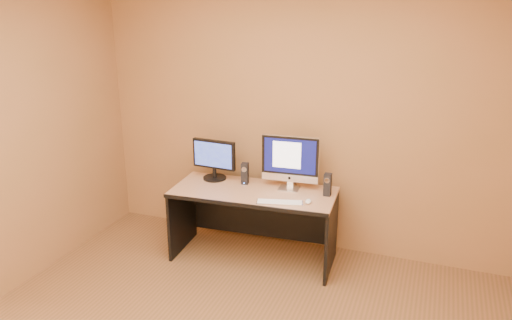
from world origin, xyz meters
name	(u,v)px	position (x,y,z in m)	size (l,w,h in m)	color
walls	(208,189)	(0.00, 0.00, 1.30)	(4.00, 4.00, 2.60)	#94623B
desk	(253,225)	(-0.31, 1.53, 0.34)	(1.46, 0.64, 0.67)	#AF7B57
imac	(290,163)	(-0.02, 1.68, 0.93)	(0.52, 0.19, 0.50)	silver
second_monitor	(214,160)	(-0.76, 1.69, 0.87)	(0.44, 0.22, 0.38)	black
speaker_left	(245,173)	(-0.45, 1.67, 0.77)	(0.06, 0.07, 0.20)	black
speaker_right	(328,185)	(0.33, 1.65, 0.77)	(0.06, 0.07, 0.20)	black
keyboard	(280,202)	(0.00, 1.34, 0.68)	(0.39, 0.11, 0.02)	silver
mouse	(308,201)	(0.23, 1.43, 0.69)	(0.05, 0.09, 0.03)	silver
cable_a	(296,184)	(0.00, 1.81, 0.68)	(0.01, 0.01, 0.20)	black
cable_b	(289,183)	(-0.06, 1.81, 0.68)	(0.01, 0.01, 0.16)	black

